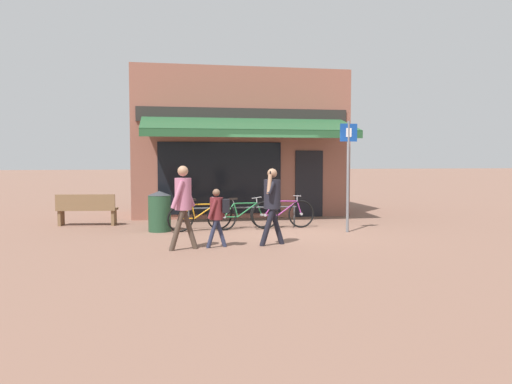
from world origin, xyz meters
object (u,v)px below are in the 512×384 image
pedestrian_adult (272,198)px  park_bench (87,209)px  bicycle_purple (283,214)px  litter_bin (160,211)px  bicycle_green (243,215)px  pedestrian_second_adult (183,198)px  parking_sign (348,165)px  bicycle_orange (200,216)px  pedestrian_child (218,211)px

pedestrian_adult → park_bench: 5.92m
bicycle_purple → litter_bin: bearing=172.9°
bicycle_green → pedestrian_adult: 2.64m
litter_bin → bicycle_green: bearing=2.1°
bicycle_green → pedestrian_second_adult: bearing=-138.8°
pedestrian_second_adult → pedestrian_adult: bearing=-166.6°
litter_bin → parking_sign: size_ratio=0.37×
bicycle_purple → pedestrian_adult: bearing=-115.4°
bicycle_orange → bicycle_green: (1.13, 0.19, -0.01)m
pedestrian_child → park_bench: bearing=-40.8°
litter_bin → park_bench: size_ratio=0.63×
bicycle_green → bicycle_purple: bicycle_purple is taller
bicycle_green → pedestrian_child: (-0.94, -2.64, 0.39)m
bicycle_orange → litter_bin: 1.04m
pedestrian_second_adult → park_bench: pedestrian_second_adult is taller
pedestrian_child → pedestrian_second_adult: bearing=21.8°
pedestrian_second_adult → bicycle_orange: bearing=-94.7°
pedestrian_adult → pedestrian_second_adult: pedestrian_second_adult is taller
parking_sign → litter_bin: bearing=168.1°
bicycle_purple → pedestrian_child: pedestrian_child is taller
bicycle_green → litter_bin: 2.16m
parking_sign → bicycle_orange: bearing=166.6°
pedestrian_child → parking_sign: (3.43, 1.59, 0.92)m
bicycle_orange → bicycle_green: bearing=-7.0°
pedestrian_second_adult → litter_bin: bearing=-72.8°
bicycle_purple → litter_bin: size_ratio=1.70×
bicycle_green → bicycle_purple: size_ratio=1.00×
bicycle_purple → bicycle_green: bearing=167.8°
pedestrian_adult → bicycle_green: bearing=-80.1°
parking_sign → pedestrian_second_adult: bearing=-157.4°
bicycle_orange → pedestrian_second_adult: (-0.53, -2.58, 0.67)m
bicycle_orange → park_bench: size_ratio=1.04×
pedestrian_adult → pedestrian_second_adult: size_ratio=0.96×
bicycle_orange → park_bench: park_bench is taller
bicycle_orange → pedestrian_child: (0.19, -2.45, 0.38)m
pedestrian_child → park_bench: size_ratio=0.75×
litter_bin → park_bench: bearing=142.8°
bicycle_green → pedestrian_child: size_ratio=1.42×
bicycle_green → litter_bin: (-2.15, -0.08, 0.15)m
pedestrian_second_adult → park_bench: bearing=-52.7°
parking_sign → park_bench: parking_sign is taller
bicycle_purple → pedestrian_child: bearing=-134.9°
bicycle_orange → litter_bin: bearing=157.0°
parking_sign → bicycle_green: bearing=157.0°
pedestrian_adult → parking_sign: bearing=-141.5°
bicycle_orange → park_bench: 3.41m
bicycle_green → bicycle_purple: (1.06, -0.10, 0.02)m
parking_sign → park_bench: bearing=159.4°
pedestrian_adult → park_bench: (-4.35, 3.98, -0.54)m
bicycle_green → bicycle_orange: bearing=171.7°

